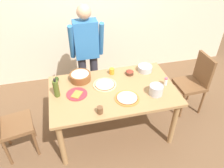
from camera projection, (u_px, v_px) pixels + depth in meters
name	position (u px, v px, depth m)	size (l,w,h in m)	color
ground	(113.00, 129.00, 3.24)	(8.00, 8.00, 0.00)	brown
wall_back	(91.00, 7.00, 3.69)	(5.60, 0.10, 2.60)	beige
dining_table	(113.00, 95.00, 2.84)	(1.60, 0.96, 0.76)	#A37A4C
person_cook	(87.00, 51.00, 3.22)	(0.49, 0.25, 1.62)	#2D2D38
chair_wooden_left	(7.00, 123.00, 2.62)	(0.47, 0.47, 0.95)	brown
chair_wooden_right	(195.00, 81.00, 3.30)	(0.41, 0.41, 0.95)	brown
pizza_raw_on_board	(105.00, 85.00, 2.85)	(0.30, 0.30, 0.02)	beige
pizza_cooked_on_tray	(127.00, 98.00, 2.64)	(0.30, 0.30, 0.02)	#C67A33
plate_with_slice	(77.00, 94.00, 2.70)	(0.26, 0.26, 0.02)	red
popcorn_bowl	(80.00, 76.00, 2.91)	(0.28, 0.28, 0.11)	brown
mixing_bowl_steel	(145.00, 68.00, 3.10)	(0.20, 0.20, 0.08)	#B7B7BC
small_sauce_bowl	(130.00, 73.00, 3.03)	(0.11, 0.11, 0.06)	#4C2D1E
olive_oil_bottle	(56.00, 89.00, 2.61)	(0.07, 0.07, 0.26)	#47561E
steel_pot	(156.00, 90.00, 2.67)	(0.17, 0.17, 0.13)	#B7B7BC
cup_orange	(112.00, 71.00, 3.04)	(0.07, 0.07, 0.09)	orange
cup_small_brown	(100.00, 110.00, 2.42)	(0.07, 0.07, 0.09)	brown
salt_shaker	(166.00, 81.00, 2.83)	(0.04, 0.04, 0.11)	white
avocado	(57.00, 79.00, 2.90)	(0.06, 0.06, 0.07)	#2D4219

